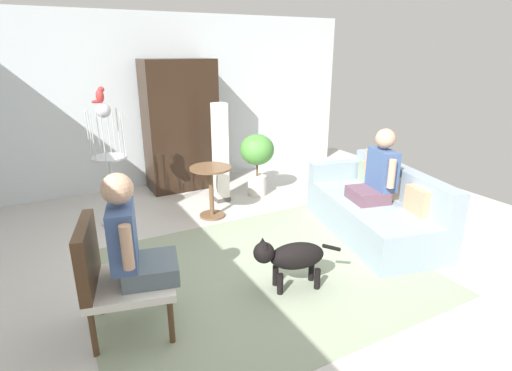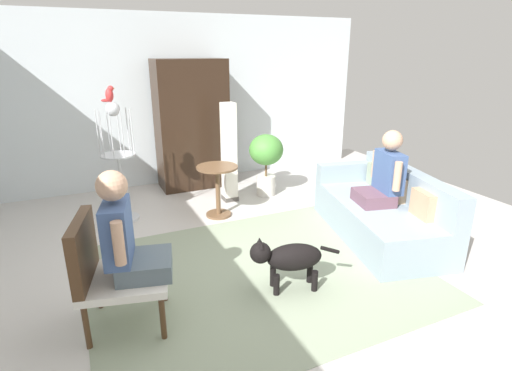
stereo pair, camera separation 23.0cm
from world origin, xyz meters
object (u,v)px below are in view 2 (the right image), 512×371
at_px(column_lamp, 229,154).
at_px(armoire_cabinet, 192,125).
at_px(round_end_table, 218,184).
at_px(bird_cage_stand, 118,160).
at_px(couch, 382,212).
at_px(potted_plant, 266,156).
at_px(armchair, 106,267).
at_px(person_on_couch, 384,175).
at_px(parrot, 109,94).
at_px(person_on_armchair, 126,236).
at_px(dog, 288,258).

xyz_separation_m(column_lamp, armoire_cabinet, (-0.28, 0.86, 0.28)).
distance_m(round_end_table, column_lamp, 0.65).
distance_m(bird_cage_stand, column_lamp, 1.49).
bearing_deg(couch, potted_plant, 109.50).
distance_m(armchair, person_on_couch, 3.03).
bearing_deg(parrot, bird_cage_stand, -0.00).
relative_size(bird_cage_stand, potted_plant, 1.62).
distance_m(round_end_table, parrot, 1.68).
bearing_deg(bird_cage_stand, person_on_armchair, -95.25).
distance_m(round_end_table, dog, 1.88).
relative_size(person_on_couch, potted_plant, 0.90).
xyz_separation_m(couch, parrot, (-2.70, 1.71, 1.29)).
xyz_separation_m(dog, armoire_cabinet, (0.07, 3.21, 0.65)).
bearing_deg(round_end_table, parrot, 161.51).
bearing_deg(potted_plant, parrot, -178.17).
bearing_deg(person_on_armchair, bird_cage_stand, 84.75).
xyz_separation_m(person_on_couch, armoire_cabinet, (-1.43, 2.69, 0.23)).
bearing_deg(armchair, potted_plant, 42.13).
distance_m(parrot, armoire_cabinet, 1.66).
height_order(person_on_armchair, parrot, parrot).
xyz_separation_m(armchair, column_lamp, (1.85, 2.21, 0.17)).
relative_size(person_on_couch, person_on_armchair, 0.99).
bearing_deg(couch, bird_cage_stand, 147.42).
distance_m(person_on_armchair, potted_plant, 3.17).
xyz_separation_m(round_end_table, armoire_cabinet, (0.07, 1.34, 0.54)).
bearing_deg(column_lamp, person_on_armchair, -126.78).
height_order(couch, column_lamp, column_lamp).
bearing_deg(armoire_cabinet, person_on_couch, -62.03).
bearing_deg(person_on_armchair, potted_plant, 44.67).
xyz_separation_m(couch, armchair, (-3.04, -0.40, 0.23)).
xyz_separation_m(person_on_couch, column_lamp, (-1.15, 1.83, -0.06)).
bearing_deg(parrot, person_on_armchair, -94.82).
height_order(person_on_armchair, potted_plant, person_on_armchair).
distance_m(parrot, column_lamp, 1.75).
relative_size(armchair, person_on_armchair, 1.09).
relative_size(armchair, person_on_couch, 1.10).
relative_size(person_on_couch, parrot, 4.42).
xyz_separation_m(dog, parrot, (-1.16, 2.26, 1.26)).
xyz_separation_m(armchair, parrot, (0.35, 2.12, 1.06)).
bearing_deg(round_end_table, column_lamp, 54.24).
bearing_deg(couch, armoire_cabinet, 118.95).
xyz_separation_m(person_on_armchair, parrot, (0.18, 2.16, 0.82)).
distance_m(armchair, round_end_table, 2.29).
bearing_deg(armoire_cabinet, column_lamp, -72.11).
bearing_deg(armchair, round_end_table, 49.05).
bearing_deg(couch, column_lamp, 123.52).
bearing_deg(dog, column_lamp, 81.66).
relative_size(couch, round_end_table, 3.01).
distance_m(round_end_table, bird_cage_stand, 1.25).
relative_size(round_end_table, dog, 0.83).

